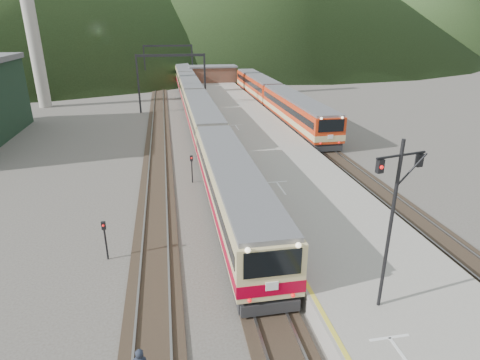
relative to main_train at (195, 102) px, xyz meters
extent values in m
cube|color=black|center=(0.00, -11.05, -1.99)|extent=(2.60, 200.00, 0.12)
cube|color=slate|center=(-0.72, -11.05, -1.89)|extent=(0.10, 200.00, 0.14)
cube|color=slate|center=(0.72, -11.05, -1.89)|extent=(0.10, 200.00, 0.14)
cube|color=black|center=(-5.00, -11.05, -1.99)|extent=(2.60, 200.00, 0.12)
cube|color=slate|center=(-5.72, -11.05, -1.89)|extent=(0.10, 200.00, 0.14)
cube|color=slate|center=(-4.28, -11.05, -1.89)|extent=(0.10, 200.00, 0.14)
cube|color=black|center=(11.50, -11.05, -1.99)|extent=(2.60, 200.00, 0.12)
cube|color=slate|center=(10.78, -11.05, -1.89)|extent=(0.10, 200.00, 0.14)
cube|color=slate|center=(12.22, -11.05, -1.89)|extent=(0.10, 200.00, 0.14)
cube|color=gray|center=(5.60, -13.05, -1.55)|extent=(8.00, 100.00, 1.00)
cube|color=black|center=(-7.50, 3.95, 1.95)|extent=(0.25, 0.25, 8.00)
cube|color=black|center=(1.80, 3.95, 1.95)|extent=(0.25, 0.25, 8.00)
cube|color=black|center=(-2.85, 3.95, 5.75)|extent=(9.30, 0.22, 0.35)
cube|color=black|center=(-7.50, 28.95, 1.95)|extent=(0.25, 0.25, 8.00)
cube|color=black|center=(1.80, 28.95, 1.95)|extent=(0.25, 0.25, 8.00)
cube|color=black|center=(-2.85, 28.95, 5.75)|extent=(9.30, 0.22, 0.35)
cube|color=brown|center=(5.60, 26.95, 0.35)|extent=(9.00, 4.00, 2.80)
cube|color=slate|center=(5.60, 26.95, 1.90)|extent=(9.40, 4.40, 0.30)
cube|color=tan|center=(0.00, -30.89, 0.00)|extent=(2.99, 20.09, 3.65)
cube|color=tan|center=(0.00, -10.30, 0.00)|extent=(2.99, 20.09, 3.65)
cube|color=tan|center=(0.00, 10.30, 0.00)|extent=(2.99, 20.09, 3.65)
cube|color=tan|center=(0.00, 30.89, 0.00)|extent=(2.99, 20.09, 3.65)
cube|color=red|center=(11.50, -8.65, 0.09)|extent=(3.13, 21.06, 3.82)
cube|color=red|center=(11.50, 12.90, 0.09)|extent=(3.13, 21.06, 3.82)
cylinder|color=black|center=(4.33, -42.03, 2.53)|extent=(0.14, 0.14, 7.16)
cube|color=black|center=(4.33, -42.03, 5.51)|extent=(2.17, 0.51, 0.07)
cube|color=black|center=(3.44, -42.21, 5.21)|extent=(0.28, 0.23, 0.50)
cube|color=black|center=(5.21, -41.85, 5.21)|extent=(0.28, 0.23, 0.50)
cylinder|color=black|center=(-2.18, -24.30, -1.05)|extent=(0.10, 0.10, 2.00)
cube|color=black|center=(-2.18, -24.30, 0.00)|extent=(0.25, 0.20, 0.45)
cylinder|color=black|center=(-7.51, -34.74, -1.05)|extent=(0.10, 0.10, 2.00)
cube|color=black|center=(-7.51, -34.74, 0.00)|extent=(0.22, 0.16, 0.45)
camera|label=1|loc=(-3.83, -54.42, 9.92)|focal=30.00mm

